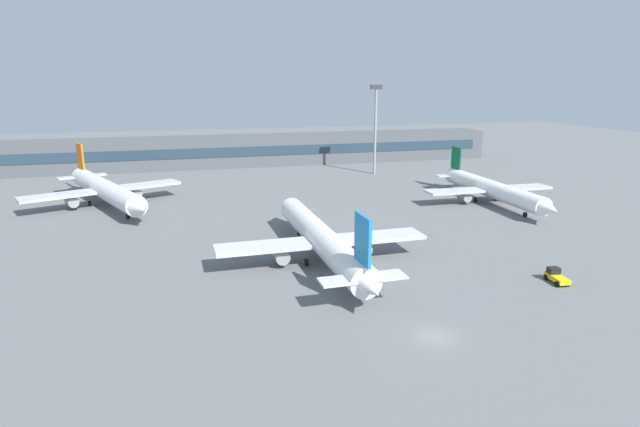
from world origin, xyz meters
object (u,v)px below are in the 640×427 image
(airplane_near, at_px, (320,237))
(baggage_tug_yellow, at_px, (556,276))
(airplane_mid, at_px, (492,189))
(floodlight_tower_west, at_px, (375,123))
(airplane_far, at_px, (105,190))

(airplane_near, height_order, baggage_tug_yellow, airplane_near)
(airplane_mid, height_order, floodlight_tower_west, floodlight_tower_west)
(airplane_near, bearing_deg, baggage_tug_yellow, -31.67)
(airplane_mid, relative_size, airplane_far, 0.94)
(airplane_near, height_order, airplane_far, airplane_far)
(floodlight_tower_west, bearing_deg, airplane_near, -117.26)
(airplane_near, bearing_deg, floodlight_tower_west, 62.74)
(airplane_near, relative_size, floodlight_tower_west, 1.80)
(airplane_mid, distance_m, airplane_far, 80.08)
(baggage_tug_yellow, bearing_deg, airplane_near, 148.33)
(airplane_mid, bearing_deg, airplane_far, 166.55)
(airplane_mid, height_order, airplane_far, airplane_far)
(airplane_near, bearing_deg, airplane_mid, 28.84)
(baggage_tug_yellow, height_order, floodlight_tower_west, floodlight_tower_west)
(airplane_mid, distance_m, baggage_tug_yellow, 44.32)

